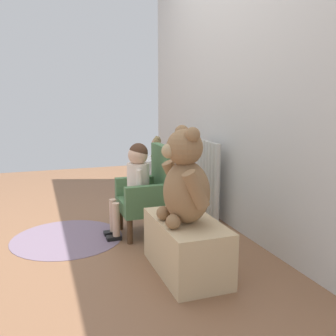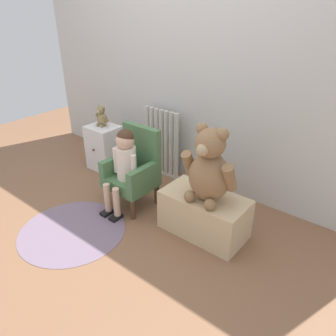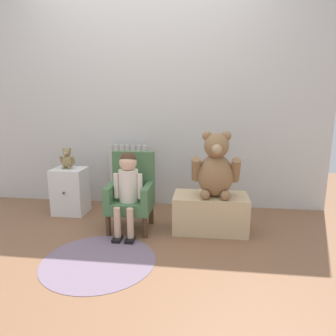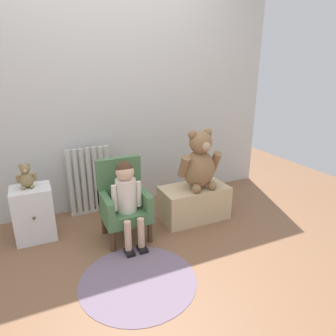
# 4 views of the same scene
# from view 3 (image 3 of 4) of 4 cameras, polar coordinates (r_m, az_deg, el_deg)

# --- Properties ---
(ground_plane) EXTENTS (6.00, 6.00, 0.00)m
(ground_plane) POSITION_cam_3_polar(r_m,az_deg,el_deg) (2.44, -8.55, -15.37)
(ground_plane) COLOR brown
(back_wall) EXTENTS (3.80, 0.05, 2.40)m
(back_wall) POSITION_cam_3_polar(r_m,az_deg,el_deg) (3.30, -3.71, 13.53)
(back_wall) COLOR beige
(back_wall) RESTS_ON ground_plane
(radiator) EXTENTS (0.43, 0.05, 0.69)m
(radiator) POSITION_cam_3_polar(r_m,az_deg,el_deg) (3.32, -7.55, -1.53)
(radiator) COLOR beige
(radiator) RESTS_ON ground_plane
(small_dresser) EXTENTS (0.32, 0.30, 0.47)m
(small_dresser) POSITION_cam_3_polar(r_m,az_deg,el_deg) (3.26, -18.11, -4.18)
(small_dresser) COLOR silver
(small_dresser) RESTS_ON ground_plane
(child_armchair) EXTENTS (0.39, 0.37, 0.69)m
(child_armchair) POSITION_cam_3_polar(r_m,az_deg,el_deg) (2.74, -7.00, -4.76)
(child_armchair) COLOR #497146
(child_armchair) RESTS_ON ground_plane
(child_figure) EXTENTS (0.25, 0.35, 0.72)m
(child_figure) POSITION_cam_3_polar(r_m,az_deg,el_deg) (2.60, -7.67, -2.57)
(child_figure) COLOR silver
(child_figure) RESTS_ON ground_plane
(low_bench) EXTENTS (0.65, 0.35, 0.33)m
(low_bench) POSITION_cam_3_polar(r_m,az_deg,el_deg) (2.73, 8.04, -8.45)
(low_bench) COLOR #CDB083
(low_bench) RESTS_ON ground_plane
(large_teddy_bear) EXTENTS (0.41, 0.29, 0.57)m
(large_teddy_bear) POSITION_cam_3_polar(r_m,az_deg,el_deg) (2.60, 9.06, -0.05)
(large_teddy_bear) COLOR olive
(large_teddy_bear) RESTS_ON low_bench
(small_teddy_bear) EXTENTS (0.15, 0.11, 0.21)m
(small_teddy_bear) POSITION_cam_3_polar(r_m,az_deg,el_deg) (3.21, -18.60, 1.58)
(small_teddy_bear) COLOR olive
(small_teddy_bear) RESTS_ON small_dresser
(floor_rug) EXTENTS (0.83, 0.83, 0.01)m
(floor_rug) POSITION_cam_3_polar(r_m,az_deg,el_deg) (2.34, -13.03, -16.77)
(floor_rug) COLOR slate
(floor_rug) RESTS_ON ground_plane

